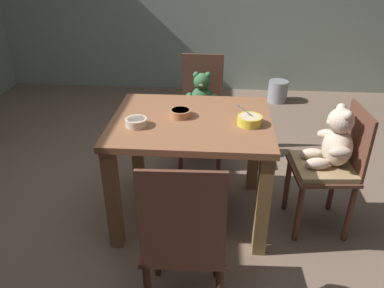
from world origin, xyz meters
TOP-DOWN VIEW (x-y plane):
  - ground_plane at (0.00, 0.00)m, footprint 5.20×5.20m
  - dining_table at (0.00, 0.00)m, footprint 0.98×0.80m
  - teddy_chair_far_center at (0.02, 0.79)m, footprint 0.37×0.41m
  - teddy_chair_near_right at (0.87, -0.05)m, footprint 0.40×0.41m
  - teddy_chair_near_front at (0.03, -0.79)m, footprint 0.41×0.40m
  - porridge_bowl_yellow_near_right at (0.35, -0.05)m, footprint 0.16×0.15m
  - porridge_bowl_terracotta_center at (-0.07, 0.03)m, footprint 0.13×0.13m
  - porridge_bowl_cream_near_left at (-0.32, -0.12)m, footprint 0.13×0.13m
  - metal_pail at (0.85, 2.15)m, footprint 0.22×0.22m

SIDE VIEW (x-z plane):
  - ground_plane at x=0.00m, z-range -0.04..0.00m
  - metal_pail at x=0.85m, z-range 0.00..0.25m
  - teddy_chair_far_center at x=0.02m, z-range 0.08..0.95m
  - teddy_chair_near_right at x=0.87m, z-range 0.12..0.97m
  - teddy_chair_near_front at x=0.03m, z-range 0.10..1.03m
  - dining_table at x=0.00m, z-range 0.22..0.94m
  - porridge_bowl_terracotta_center at x=-0.07m, z-range 0.72..0.77m
  - porridge_bowl_cream_near_left at x=-0.32m, z-range 0.72..0.77m
  - porridge_bowl_yellow_near_right at x=0.35m, z-range 0.69..0.81m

